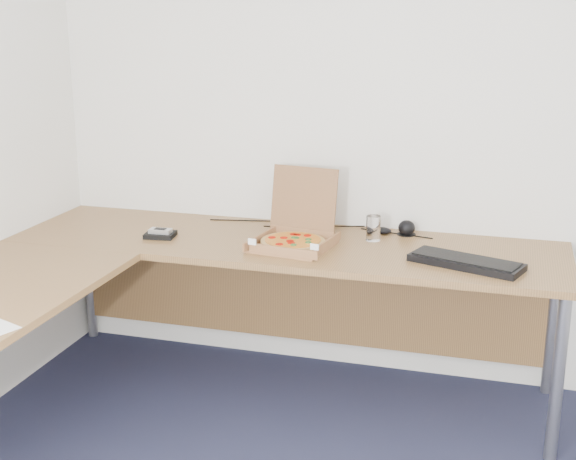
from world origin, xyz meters
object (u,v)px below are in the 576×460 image
(pizza_box, at_px, (294,238))
(keyboard, at_px, (466,262))
(wallet, at_px, (160,235))
(drinking_glass, at_px, (373,228))
(desk, at_px, (181,270))

(pizza_box, bearing_deg, keyboard, 2.77)
(pizza_box, xyz_separation_m, wallet, (-0.63, -0.03, -0.03))
(drinking_glass, bearing_deg, wallet, -166.97)
(keyboard, height_order, wallet, keyboard)
(pizza_box, bearing_deg, wallet, -168.54)
(desk, bearing_deg, keyboard, 14.51)
(desk, distance_m, drinking_glass, 0.90)
(desk, relative_size, pizza_box, 6.75)
(drinking_glass, bearing_deg, pizza_box, -149.92)
(pizza_box, distance_m, wallet, 0.64)
(wallet, bearing_deg, drinking_glass, 5.33)
(drinking_glass, distance_m, wallet, 0.98)
(pizza_box, relative_size, drinking_glass, 3.22)
(wallet, bearing_deg, pizza_box, -4.57)
(drinking_glass, relative_size, wallet, 0.87)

